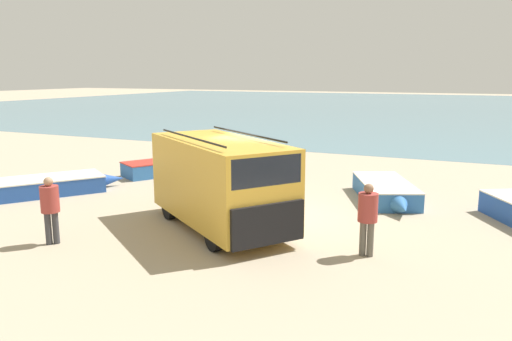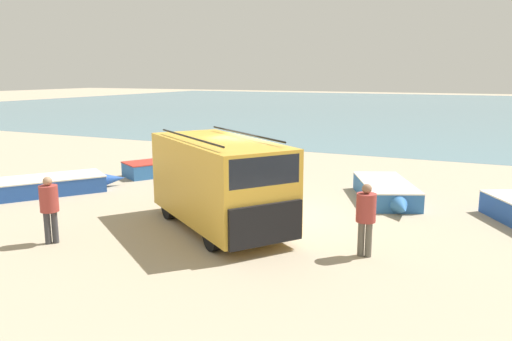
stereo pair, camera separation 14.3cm
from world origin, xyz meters
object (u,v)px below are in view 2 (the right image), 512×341
(fishing_rowboat_1, at_px, (176,166))
(fisherman_2, at_px, (49,204))
(fisherman_1, at_px, (229,163))
(fishing_rowboat_3, at_px, (386,192))
(fisherman_0, at_px, (366,213))
(parked_van, at_px, (219,181))
(fishing_rowboat_0, at_px, (46,185))

(fishing_rowboat_1, xyz_separation_m, fisherman_2, (2.24, -8.63, 0.69))
(fisherman_1, bearing_deg, fisherman_2, -28.58)
(fishing_rowboat_1, distance_m, fishing_rowboat_3, 8.85)
(fishing_rowboat_1, relative_size, fisherman_0, 2.71)
(fishing_rowboat_3, height_order, fisherman_0, fisherman_0)
(fishing_rowboat_1, relative_size, fisherman_1, 2.72)
(parked_van, relative_size, fishing_rowboat_1, 1.13)
(fishing_rowboat_1, distance_m, fisherman_1, 4.18)
(fisherman_0, height_order, fisherman_1, fisherman_0)
(fishing_rowboat_1, height_order, fisherman_0, fisherman_0)
(fisherman_2, bearing_deg, fisherman_1, 119.62)
(fisherman_1, bearing_deg, parked_van, 7.59)
(parked_van, xyz_separation_m, fisherman_0, (3.96, -0.44, -0.30))
(fisherman_0, bearing_deg, fishing_rowboat_3, -176.21)
(fisherman_0, bearing_deg, parked_van, -98.12)
(fisherman_1, bearing_deg, fisherman_0, 36.20)
(fishing_rowboat_0, height_order, fisherman_2, fisherman_2)
(fishing_rowboat_0, distance_m, fisherman_2, 5.64)
(parked_van, relative_size, fisherman_0, 3.07)
(fishing_rowboat_0, relative_size, fishing_rowboat_1, 1.02)
(fisherman_1, relative_size, fisherman_2, 1.01)
(fisherman_0, distance_m, fisherman_2, 7.44)
(fishing_rowboat_0, bearing_deg, fishing_rowboat_3, -35.11)
(fishing_rowboat_0, bearing_deg, fisherman_1, -27.43)
(parked_van, relative_size, fishing_rowboat_3, 1.22)
(fishing_rowboat_3, xyz_separation_m, fisherman_0, (0.51, -5.27, 0.70))
(parked_van, bearing_deg, fisherman_0, 29.30)
(parked_van, distance_m, fishing_rowboat_0, 7.44)
(fishing_rowboat_1, bearing_deg, fisherman_2, -135.43)
(fishing_rowboat_3, relative_size, fisherman_1, 2.52)
(fishing_rowboat_1, xyz_separation_m, fisherman_0, (9.30, -6.29, 0.71))
(parked_van, distance_m, fishing_rowboat_3, 6.02)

